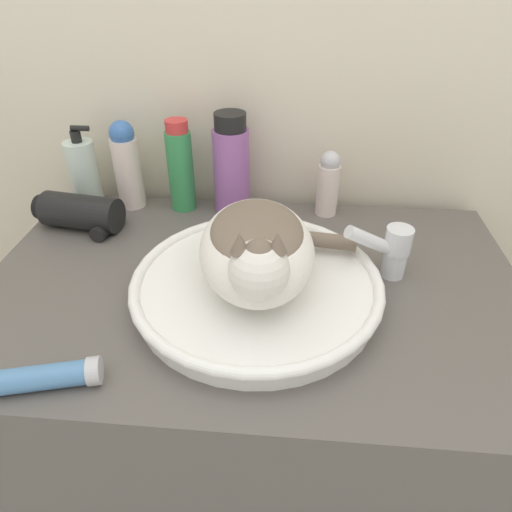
{
  "coord_description": "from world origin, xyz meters",
  "views": [
    {
      "loc": [
        0.07,
        -0.34,
        1.4
      ],
      "look_at": [
        0.01,
        0.26,
        0.99
      ],
      "focal_mm": 32.0,
      "sensor_mm": 36.0,
      "label": 1
    }
  ],
  "objects_px": {
    "soap_pump_bottle": "(84,173)",
    "cream_tube": "(47,377)",
    "lotion_bottle_white": "(127,165)",
    "shampoo_bottle_tall": "(181,167)",
    "cat": "(258,247)",
    "mouthwash_bottle": "(232,166)",
    "hair_dryer": "(82,213)",
    "deodorant_stick": "(328,184)",
    "faucet": "(391,249)"
  },
  "relations": [
    {
      "from": "lotion_bottle_white",
      "to": "faucet",
      "type": "bearing_deg",
      "value": -22.61
    },
    {
      "from": "soap_pump_bottle",
      "to": "hair_dryer",
      "type": "xyz_separation_m",
      "value": [
        0.03,
        -0.11,
        -0.04
      ]
    },
    {
      "from": "faucet",
      "to": "lotion_bottle_white",
      "type": "height_order",
      "value": "lotion_bottle_white"
    },
    {
      "from": "shampoo_bottle_tall",
      "to": "cream_tube",
      "type": "bearing_deg",
      "value": -97.96
    },
    {
      "from": "cat",
      "to": "mouthwash_bottle",
      "type": "height_order",
      "value": "mouthwash_bottle"
    },
    {
      "from": "faucet",
      "to": "deodorant_stick",
      "type": "height_order",
      "value": "deodorant_stick"
    },
    {
      "from": "cat",
      "to": "shampoo_bottle_tall",
      "type": "bearing_deg",
      "value": -154.81
    },
    {
      "from": "faucet",
      "to": "soap_pump_bottle",
      "type": "height_order",
      "value": "soap_pump_bottle"
    },
    {
      "from": "deodorant_stick",
      "to": "cream_tube",
      "type": "distance_m",
      "value": 0.67
    },
    {
      "from": "mouthwash_bottle",
      "to": "deodorant_stick",
      "type": "distance_m",
      "value": 0.22
    },
    {
      "from": "soap_pump_bottle",
      "to": "cream_tube",
      "type": "distance_m",
      "value": 0.56
    },
    {
      "from": "cat",
      "to": "faucet",
      "type": "bearing_deg",
      "value": 105.06
    },
    {
      "from": "faucet",
      "to": "hair_dryer",
      "type": "relative_size",
      "value": 0.66
    },
    {
      "from": "cream_tube",
      "to": "hair_dryer",
      "type": "relative_size",
      "value": 0.8
    },
    {
      "from": "faucet",
      "to": "soap_pump_bottle",
      "type": "relative_size",
      "value": 0.68
    },
    {
      "from": "faucet",
      "to": "hair_dryer",
      "type": "height_order",
      "value": "faucet"
    },
    {
      "from": "cat",
      "to": "deodorant_stick",
      "type": "relative_size",
      "value": 2.03
    },
    {
      "from": "cat",
      "to": "faucet",
      "type": "height_order",
      "value": "cat"
    },
    {
      "from": "faucet",
      "to": "lotion_bottle_white",
      "type": "distance_m",
      "value": 0.6
    },
    {
      "from": "shampoo_bottle_tall",
      "to": "hair_dryer",
      "type": "xyz_separation_m",
      "value": [
        -0.19,
        -0.11,
        -0.06
      ]
    },
    {
      "from": "cat",
      "to": "shampoo_bottle_tall",
      "type": "height_order",
      "value": "shampoo_bottle_tall"
    },
    {
      "from": "cream_tube",
      "to": "lotion_bottle_white",
      "type": "bearing_deg",
      "value": 95.12
    },
    {
      "from": "deodorant_stick",
      "to": "hair_dryer",
      "type": "bearing_deg",
      "value": -168.05
    },
    {
      "from": "shampoo_bottle_tall",
      "to": "soap_pump_bottle",
      "type": "relative_size",
      "value": 1.1
    },
    {
      "from": "soap_pump_bottle",
      "to": "cream_tube",
      "type": "relative_size",
      "value": 1.21
    },
    {
      "from": "faucet",
      "to": "mouthwash_bottle",
      "type": "xyz_separation_m",
      "value": [
        -0.32,
        0.23,
        0.05
      ]
    },
    {
      "from": "soap_pump_bottle",
      "to": "hair_dryer",
      "type": "relative_size",
      "value": 0.97
    },
    {
      "from": "lotion_bottle_white",
      "to": "cream_tube",
      "type": "xyz_separation_m",
      "value": [
        0.05,
        -0.53,
        -0.08
      ]
    },
    {
      "from": "mouthwash_bottle",
      "to": "hair_dryer",
      "type": "height_order",
      "value": "mouthwash_bottle"
    },
    {
      "from": "faucet",
      "to": "soap_pump_bottle",
      "type": "xyz_separation_m",
      "value": [
        -0.66,
        0.23,
        0.02
      ]
    },
    {
      "from": "cat",
      "to": "shampoo_bottle_tall",
      "type": "xyz_separation_m",
      "value": [
        -0.2,
        0.32,
        -0.01
      ]
    },
    {
      "from": "mouthwash_bottle",
      "to": "lotion_bottle_white",
      "type": "distance_m",
      "value": 0.24
    },
    {
      "from": "cat",
      "to": "soap_pump_bottle",
      "type": "distance_m",
      "value": 0.54
    },
    {
      "from": "mouthwash_bottle",
      "to": "deodorant_stick",
      "type": "height_order",
      "value": "mouthwash_bottle"
    },
    {
      "from": "faucet",
      "to": "shampoo_bottle_tall",
      "type": "height_order",
      "value": "shampoo_bottle_tall"
    },
    {
      "from": "cream_tube",
      "to": "cat",
      "type": "bearing_deg",
      "value": 37.42
    },
    {
      "from": "cat",
      "to": "shampoo_bottle_tall",
      "type": "distance_m",
      "value": 0.38
    },
    {
      "from": "mouthwash_bottle",
      "to": "soap_pump_bottle",
      "type": "distance_m",
      "value": 0.34
    },
    {
      "from": "deodorant_stick",
      "to": "soap_pump_bottle",
      "type": "height_order",
      "value": "soap_pump_bottle"
    },
    {
      "from": "mouthwash_bottle",
      "to": "lotion_bottle_white",
      "type": "relative_size",
      "value": 1.11
    },
    {
      "from": "shampoo_bottle_tall",
      "to": "cream_tube",
      "type": "distance_m",
      "value": 0.54
    },
    {
      "from": "cat",
      "to": "mouthwash_bottle",
      "type": "xyz_separation_m",
      "value": [
        -0.09,
        0.32,
        -0.0
      ]
    },
    {
      "from": "cream_tube",
      "to": "faucet",
      "type": "bearing_deg",
      "value": 30.84
    },
    {
      "from": "lotion_bottle_white",
      "to": "cat",
      "type": "bearing_deg",
      "value": -45.02
    },
    {
      "from": "soap_pump_bottle",
      "to": "cream_tube",
      "type": "xyz_separation_m",
      "value": [
        0.15,
        -0.53,
        -0.06
      ]
    },
    {
      "from": "deodorant_stick",
      "to": "hair_dryer",
      "type": "relative_size",
      "value": 0.77
    },
    {
      "from": "shampoo_bottle_tall",
      "to": "soap_pump_bottle",
      "type": "height_order",
      "value": "shampoo_bottle_tall"
    },
    {
      "from": "cat",
      "to": "soap_pump_bottle",
      "type": "relative_size",
      "value": 1.6
    },
    {
      "from": "hair_dryer",
      "to": "mouthwash_bottle",
      "type": "bearing_deg",
      "value": -151.81
    },
    {
      "from": "cat",
      "to": "cream_tube",
      "type": "distance_m",
      "value": 0.36
    }
  ]
}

